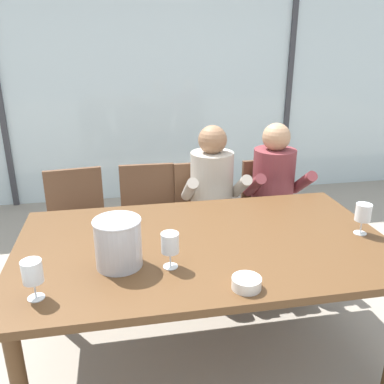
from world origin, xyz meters
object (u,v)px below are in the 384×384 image
person_beige_jumper (214,196)px  wine_glass_by_left_taster (363,214)px  chair_center (203,211)px  wine_glass_center_pour (32,273)px  chair_left_of_center (149,214)px  ice_bucket_primary (118,242)px  person_maroon_top (276,192)px  chair_right_of_center (270,207)px  tasting_bowl (246,283)px  chair_near_curtain (77,220)px  wine_glass_near_bucket (170,244)px  dining_table (204,253)px

person_beige_jumper → wine_glass_by_left_taster: (0.61, -0.91, 0.20)m
chair_center → wine_glass_center_pour: bearing=-128.1°
chair_left_of_center → ice_bucket_primary: (-0.23, -1.17, 0.38)m
ice_bucket_primary → person_maroon_top: bearing=40.3°
chair_left_of_center → person_beige_jumper: person_beige_jumper is taller
person_maroon_top → ice_bucket_primary: person_maroon_top is taller
chair_right_of_center → tasting_bowl: (-0.66, -1.41, 0.28)m
person_beige_jumper → tasting_bowl: bearing=-96.8°
chair_center → ice_bucket_primary: ice_bucket_primary is taller
person_beige_jumper → ice_bucket_primary: (-0.70, -1.01, 0.20)m
chair_near_curtain → wine_glass_center_pour: (-0.04, -1.35, 0.37)m
chair_near_curtain → person_maroon_top: (1.49, -0.14, 0.17)m
chair_near_curtain → wine_glass_near_bucket: wine_glass_near_bucket is taller
dining_table → tasting_bowl: 0.48m
chair_center → wine_glass_near_bucket: wine_glass_near_bucket is taller
ice_bucket_primary → wine_glass_near_bucket: bearing=-14.4°
wine_glass_near_bucket → wine_glass_center_pour: size_ratio=1.00×
person_beige_jumper → tasting_bowl: person_beige_jumper is taller
dining_table → person_beige_jumper: bearing=73.1°
chair_near_curtain → chair_left_of_center: 0.53m
chair_near_curtain → ice_bucket_primary: ice_bucket_primary is taller
dining_table → person_maroon_top: person_maroon_top is taller
chair_left_of_center → person_maroon_top: person_maroon_top is taller
chair_center → tasting_bowl: chair_center is taller
chair_left_of_center → wine_glass_center_pour: 1.53m
ice_bucket_primary → wine_glass_near_bucket: (0.23, -0.06, -0.00)m
person_beige_jumper → chair_left_of_center: bearing=162.0°
chair_left_of_center → dining_table: bearing=-76.2°
chair_center → wine_glass_by_left_taster: wine_glass_by_left_taster is taller
ice_bucket_primary → chair_near_curtain: bearing=105.0°
tasting_bowl → wine_glass_center_pour: wine_glass_center_pour is taller
person_maroon_top → wine_glass_center_pour: person_maroon_top is taller
chair_near_curtain → chair_right_of_center: (1.50, -0.03, 0.00)m
tasting_bowl → ice_bucket_primary: bearing=151.1°
chair_left_of_center → chair_near_curtain: bearing=-176.5°
tasting_bowl → wine_glass_center_pour: size_ratio=0.74×
wine_glass_by_left_taster → chair_near_curtain: bearing=147.0°
ice_bucket_primary → wine_glass_center_pour: size_ratio=1.36×
chair_right_of_center → wine_glass_center_pour: wine_glass_center_pour is taller
chair_near_curtain → person_beige_jumper: bearing=-14.9°
person_beige_jumper → ice_bucket_primary: 1.24m
person_maroon_top → wine_glass_near_bucket: person_maroon_top is taller
chair_left_of_center → wine_glass_center_pour: (-0.57, -1.37, 0.37)m
ice_bucket_primary → wine_glass_center_pour: 0.40m
person_beige_jumper → chair_near_curtain: bearing=172.6°
person_beige_jumper → ice_bucket_primary: person_beige_jumper is taller
person_maroon_top → tasting_bowl: 1.46m
chair_near_curtain → dining_table: bearing=-59.6°
person_beige_jumper → wine_glass_by_left_taster: person_beige_jumper is taller
chair_left_of_center → person_maroon_top: (0.96, -0.16, 0.17)m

